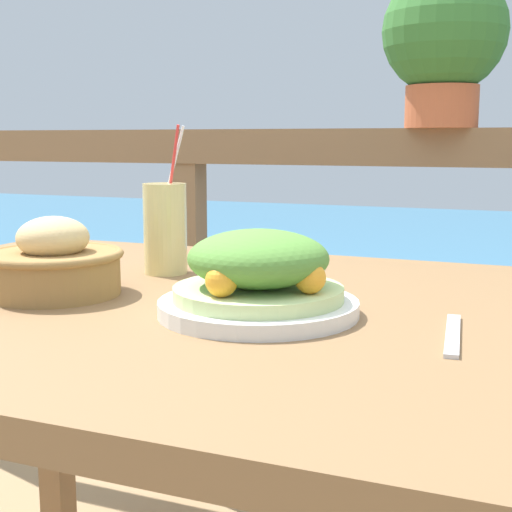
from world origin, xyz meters
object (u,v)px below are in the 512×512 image
object	(u,v)px
bread_basket	(54,264)
potted_plant	(444,39)
drink_glass	(165,228)
salad_plate	(258,279)

from	to	relation	value
bread_basket	potted_plant	distance (m)	1.08
drink_glass	bread_basket	size ratio (longest dim) A/B	1.24
salad_plate	drink_glass	xyz separation A→B (m)	(-0.26, 0.21, 0.03)
salad_plate	potted_plant	distance (m)	0.99
salad_plate	potted_plant	world-z (taller)	potted_plant
bread_basket	drink_glass	bearing A→B (deg)	72.71
bread_basket	salad_plate	bearing A→B (deg)	-0.18
drink_glass	potted_plant	size ratio (longest dim) A/B	0.69
salad_plate	drink_glass	distance (m)	0.34
drink_glass	potted_plant	xyz separation A→B (m)	(0.36, 0.69, 0.38)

